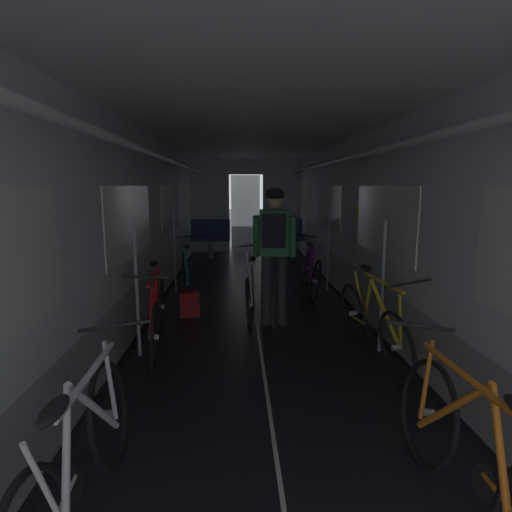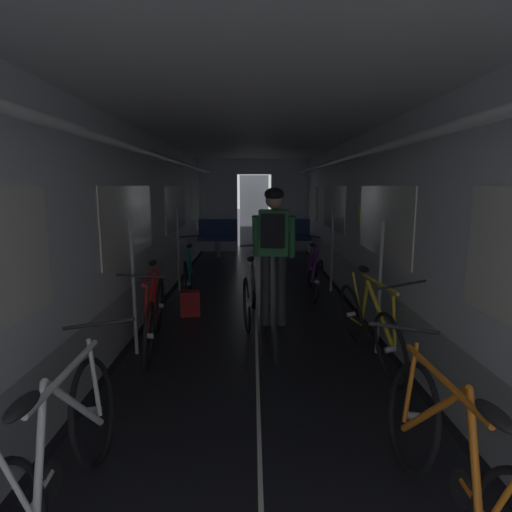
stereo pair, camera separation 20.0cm
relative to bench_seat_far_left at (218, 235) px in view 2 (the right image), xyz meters
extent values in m
plane|color=black|center=(0.90, -8.07, -0.57)|extent=(60.00, 60.00, 0.00)
cube|color=black|center=(-0.51, -4.82, -0.56)|extent=(0.08, 11.50, 0.01)
cube|color=black|center=(2.31, -4.82, -0.56)|extent=(0.08, 11.50, 0.01)
cube|color=beige|center=(0.90, -4.82, -0.56)|extent=(0.03, 11.27, 0.00)
cube|color=#9EA0A5|center=(-0.61, -4.82, -0.27)|extent=(0.12, 11.50, 0.60)
cube|color=silver|center=(-0.61, -4.82, 0.96)|extent=(0.12, 11.50, 1.85)
cube|color=white|center=(-0.54, -5.40, 0.78)|extent=(0.02, 1.90, 0.80)
cube|color=white|center=(-0.54, -2.52, 0.78)|extent=(0.02, 1.90, 0.80)
cube|color=white|center=(-0.54, 0.35, 0.78)|extent=(0.02, 1.90, 0.80)
cube|color=yellow|center=(-0.54, -5.23, 0.78)|extent=(0.01, 0.20, 0.28)
cylinder|color=white|center=(-0.27, -4.82, 1.53)|extent=(0.07, 11.04, 0.07)
cylinder|color=#B7BABF|center=(-0.37, -5.97, 0.13)|extent=(0.04, 0.04, 1.40)
cylinder|color=#B7BABF|center=(-0.37, -3.37, 0.13)|extent=(0.04, 0.04, 1.40)
cube|color=#9EA0A5|center=(2.41, -4.82, -0.27)|extent=(0.12, 11.50, 0.60)
cube|color=silver|center=(2.41, -4.82, 0.96)|extent=(0.12, 11.50, 1.85)
cube|color=white|center=(2.35, -5.40, 0.78)|extent=(0.02, 1.90, 0.80)
cube|color=white|center=(2.35, -2.52, 0.78)|extent=(0.02, 1.90, 0.80)
cube|color=white|center=(2.35, 0.35, 0.78)|extent=(0.02, 1.90, 0.80)
cube|color=yellow|center=(2.35, -4.36, 0.78)|extent=(0.01, 0.20, 0.28)
cylinder|color=white|center=(2.07, -4.82, 1.53)|extent=(0.07, 11.04, 0.07)
cylinder|color=#B7BABF|center=(2.17, -5.97, 0.13)|extent=(0.04, 0.04, 1.40)
cylinder|color=#B7BABF|center=(2.17, -3.37, 0.13)|extent=(0.04, 0.04, 1.40)
cube|color=silver|center=(-0.05, 0.99, 0.66)|extent=(1.00, 0.12, 2.45)
cube|color=silver|center=(1.85, 0.99, 0.66)|extent=(1.00, 0.12, 2.45)
cube|color=silver|center=(0.90, 0.99, 1.68)|extent=(0.90, 0.12, 0.40)
cube|color=#4C4F54|center=(0.90, 1.69, 0.46)|extent=(0.81, 0.04, 2.05)
cube|color=white|center=(0.90, -4.82, 1.94)|extent=(3.14, 11.62, 0.12)
cylinder|color=gray|center=(0.00, -0.07, -0.35)|extent=(0.12, 0.12, 0.44)
cube|color=#2D4784|center=(0.00, -0.07, -0.08)|extent=(0.96, 0.44, 0.10)
cube|color=#2D4784|center=(0.00, 0.12, 0.17)|extent=(0.96, 0.08, 0.40)
torus|color=gray|center=(-0.43, 0.15, 0.37)|extent=(0.14, 0.14, 0.02)
cylinder|color=gray|center=(1.80, -0.07, -0.35)|extent=(0.12, 0.12, 0.44)
cube|color=#2D4784|center=(1.80, -0.07, -0.08)|extent=(0.96, 0.44, 0.10)
cube|color=#2D4784|center=(1.80, 0.12, 0.17)|extent=(0.96, 0.08, 0.40)
torus|color=gray|center=(1.37, 0.15, 0.37)|extent=(0.14, 0.14, 0.02)
torus|color=black|center=(1.83, -4.09, -0.24)|extent=(0.18, 0.68, 0.67)
cylinder|color=#B2B2B7|center=(1.83, -4.09, -0.24)|extent=(0.10, 0.06, 0.06)
torus|color=black|center=(1.90, -3.07, -0.24)|extent=(0.18, 0.68, 0.67)
cylinder|color=#B2B2B7|center=(1.90, -3.07, -0.24)|extent=(0.10, 0.06, 0.06)
cylinder|color=purple|center=(1.84, -3.38, -0.02)|extent=(0.09, 0.54, 0.56)
cylinder|color=purple|center=(1.82, -3.79, -0.02)|extent=(0.13, 0.34, 0.55)
cylinder|color=purple|center=(1.79, -3.53, 0.24)|extent=(0.09, 0.82, 0.04)
cylinder|color=purple|center=(1.80, -4.01, 0.00)|extent=(0.09, 0.17, 0.49)
cylinder|color=purple|center=(1.85, -3.86, -0.26)|extent=(0.06, 0.45, 0.07)
cylinder|color=purple|center=(1.86, -3.10, 0.00)|extent=(0.11, 0.08, 0.49)
cylinder|color=black|center=(1.87, -3.64, -0.28)|extent=(0.05, 0.17, 0.17)
ellipsoid|color=black|center=(1.76, -3.96, 0.30)|extent=(0.11, 0.25, 0.07)
cylinder|color=black|center=(1.81, -3.07, 0.34)|extent=(0.44, 0.05, 0.09)
torus|color=black|center=(-0.10, -4.23, -0.23)|extent=(0.17, 0.68, 0.67)
cylinder|color=#B2B2B7|center=(-0.10, -4.23, -0.23)|extent=(0.10, 0.06, 0.06)
torus|color=black|center=(-0.22, -3.22, -0.23)|extent=(0.17, 0.68, 0.67)
cylinder|color=#B2B2B7|center=(-0.22, -3.22, -0.23)|extent=(0.10, 0.06, 0.06)
cylinder|color=teal|center=(-0.17, -3.53, -0.01)|extent=(0.06, 0.54, 0.56)
cylinder|color=teal|center=(-0.12, -3.93, -0.01)|extent=(0.12, 0.34, 0.55)
cylinder|color=teal|center=(-0.13, -3.68, 0.25)|extent=(0.13, 0.82, 0.04)
cylinder|color=teal|center=(-0.09, -4.16, 0.01)|extent=(0.05, 0.17, 0.49)
cylinder|color=teal|center=(-0.13, -4.00, -0.26)|extent=(0.08, 0.45, 0.07)
cylinder|color=teal|center=(-0.20, -3.24, 0.01)|extent=(0.08, 0.09, 0.49)
cylinder|color=black|center=(-0.16, -3.78, -0.28)|extent=(0.05, 0.17, 0.17)
ellipsoid|color=black|center=(-0.07, -4.10, 0.31)|extent=(0.12, 0.25, 0.07)
cylinder|color=black|center=(-0.18, -3.22, 0.35)|extent=(0.44, 0.08, 0.06)
torus|color=black|center=(-0.16, -7.68, -0.24)|extent=(0.13, 0.67, 0.67)
cylinder|color=#B2B2B7|center=(-0.16, -7.68, -0.24)|extent=(0.10, 0.05, 0.06)
cylinder|color=silver|center=(-0.12, -7.99, -0.02)|extent=(0.10, 0.54, 0.56)
cylinder|color=silver|center=(-0.12, -8.40, -0.02)|extent=(0.11, 0.34, 0.55)
cylinder|color=silver|center=(-0.09, -8.14, 0.25)|extent=(0.06, 0.82, 0.04)
cylinder|color=silver|center=(-0.11, -8.62, 0.01)|extent=(0.08, 0.16, 0.49)
cylinder|color=silver|center=(-0.14, -8.47, -0.26)|extent=(0.04, 0.45, 0.07)
cylinder|color=silver|center=(-0.13, -7.71, 0.01)|extent=(0.09, 0.09, 0.49)
cylinder|color=black|center=(-0.15, -8.25, -0.28)|extent=(0.04, 0.17, 0.17)
ellipsoid|color=black|center=(-0.07, -8.57, 0.31)|extent=(0.10, 0.24, 0.07)
cylinder|color=black|center=(-0.09, -7.68, 0.35)|extent=(0.44, 0.03, 0.08)
torus|color=black|center=(-0.26, -5.33, -0.23)|extent=(0.17, 0.68, 0.67)
cylinder|color=#B2B2B7|center=(-0.26, -5.33, -0.23)|extent=(0.10, 0.06, 0.06)
torus|color=black|center=(-0.14, -6.34, -0.23)|extent=(0.17, 0.68, 0.67)
cylinder|color=#B2B2B7|center=(-0.14, -6.34, -0.23)|extent=(0.10, 0.06, 0.06)
cylinder|color=red|center=(-0.19, -6.03, -0.01)|extent=(0.06, 0.54, 0.56)
cylinder|color=red|center=(-0.24, -5.63, -0.01)|extent=(0.12, 0.34, 0.55)
cylinder|color=red|center=(-0.23, -5.88, 0.25)|extent=(0.13, 0.82, 0.04)
cylinder|color=red|center=(-0.27, -5.40, 0.01)|extent=(0.05, 0.17, 0.49)
cylinder|color=red|center=(-0.23, -5.55, -0.26)|extent=(0.08, 0.45, 0.07)
cylinder|color=red|center=(-0.16, -6.32, 0.01)|extent=(0.08, 0.09, 0.49)
cylinder|color=black|center=(-0.20, -5.78, -0.28)|extent=(0.05, 0.17, 0.17)
ellipsoid|color=black|center=(-0.29, -5.46, 0.31)|extent=(0.12, 0.25, 0.07)
cylinder|color=black|center=(-0.19, -6.34, 0.35)|extent=(0.44, 0.08, 0.06)
torus|color=black|center=(1.96, -5.68, -0.24)|extent=(0.20, 0.68, 0.67)
cylinder|color=#B2B2B7|center=(1.96, -5.68, -0.24)|extent=(0.10, 0.06, 0.06)
torus|color=black|center=(2.07, -6.69, -0.24)|extent=(0.20, 0.68, 0.67)
cylinder|color=#B2B2B7|center=(2.07, -6.69, -0.24)|extent=(0.10, 0.06, 0.06)
cylinder|color=yellow|center=(2.07, -6.37, -0.02)|extent=(0.17, 0.53, 0.56)
cylinder|color=yellow|center=(2.02, -5.97, -0.02)|extent=(0.08, 0.35, 0.55)
cylinder|color=yellow|center=(2.09, -6.22, 0.24)|extent=(0.12, 0.82, 0.04)
cylinder|color=yellow|center=(2.00, -5.74, 0.00)|extent=(0.11, 0.16, 0.49)
cylinder|color=yellow|center=(1.98, -5.90, -0.26)|extent=(0.07, 0.45, 0.07)
cylinder|color=yellow|center=(2.10, -6.66, 0.00)|extent=(0.09, 0.10, 0.49)
cylinder|color=black|center=(2.00, -6.13, -0.28)|extent=(0.05, 0.17, 0.17)
ellipsoid|color=black|center=(2.05, -5.79, 0.30)|extent=(0.12, 0.25, 0.07)
cylinder|color=black|center=(2.15, -6.67, 0.34)|extent=(0.44, 0.07, 0.09)
torus|color=black|center=(1.85, -7.75, -0.24)|extent=(0.16, 0.67, 0.67)
cylinder|color=#B2B2B7|center=(1.85, -7.75, -0.24)|extent=(0.10, 0.05, 0.06)
cylinder|color=orange|center=(1.83, -8.07, -0.02)|extent=(0.14, 0.54, 0.56)
cylinder|color=orange|center=(1.84, -8.48, -0.02)|extent=(0.11, 0.34, 0.55)
cylinder|color=orange|center=(1.79, -8.23, 0.24)|extent=(0.06, 0.82, 0.04)
cylinder|color=orange|center=(1.84, -8.70, 0.00)|extent=(0.10, 0.16, 0.49)
cylinder|color=orange|center=(1.82, -7.78, 0.00)|extent=(0.10, 0.09, 0.49)
cylinder|color=black|center=(1.88, -8.32, -0.28)|extent=(0.04, 0.17, 0.17)
ellipsoid|color=black|center=(1.80, -8.66, 0.30)|extent=(0.10, 0.24, 0.07)
cylinder|color=black|center=(1.76, -7.77, 0.34)|extent=(0.44, 0.04, 0.09)
cylinder|color=#2D2D33|center=(1.02, -5.04, -0.12)|extent=(0.13, 0.13, 0.90)
cylinder|color=#2D2D33|center=(1.22, -5.07, -0.12)|extent=(0.13, 0.13, 0.90)
cube|color=#337F47|center=(1.12, -5.05, 0.61)|extent=(0.38, 0.26, 0.56)
cylinder|color=#337F47|center=(0.90, -5.01, 0.56)|extent=(0.11, 0.21, 0.53)
cylinder|color=#337F47|center=(1.34, -5.06, 0.56)|extent=(0.11, 0.21, 0.53)
sphere|color=tan|center=(1.12, -5.05, 1.01)|extent=(0.21, 0.21, 0.21)
ellipsoid|color=black|center=(1.12, -5.05, 1.08)|extent=(0.27, 0.31, 0.16)
cube|color=black|center=(1.10, -5.22, 0.65)|extent=(0.30, 0.19, 0.40)
torus|color=black|center=(0.79, -5.31, -0.23)|extent=(0.12, 0.67, 0.67)
cylinder|color=#B2B2B7|center=(0.79, -5.31, -0.23)|extent=(0.10, 0.06, 0.06)
torus|color=black|center=(0.85, -4.30, -0.23)|extent=(0.12, 0.67, 0.67)
cylinder|color=#B2B2B7|center=(0.85, -4.30, -0.23)|extent=(0.10, 0.06, 0.06)
cylinder|color=#ADAFB5|center=(0.85, -4.61, -0.01)|extent=(0.11, 0.54, 0.56)
cylinder|color=#ADAFB5|center=(0.83, -5.02, -0.01)|extent=(0.06, 0.34, 0.55)
cylinder|color=#ADAFB5|center=(0.86, -4.77, 0.25)|extent=(0.09, 0.82, 0.04)
cylinder|color=#ADAFB5|center=(0.81, -5.25, 0.01)|extent=(0.07, 0.16, 0.49)
cylinder|color=#ADAFB5|center=(0.80, -5.09, -0.26)|extent=(0.05, 0.45, 0.07)
cylinder|color=#ADAFB5|center=(0.87, -4.33, 0.01)|extent=(0.06, 0.09, 0.49)
cylinder|color=black|center=(0.82, -4.86, -0.28)|extent=(0.03, 0.17, 0.17)
ellipsoid|color=black|center=(0.84, -5.20, 0.31)|extent=(0.11, 0.25, 0.07)
cylinder|color=black|center=(0.89, -4.31, 0.35)|extent=(0.44, 0.05, 0.05)
cube|color=maroon|center=(0.00, -4.65, -0.40)|extent=(0.29, 0.24, 0.34)
camera|label=1|loc=(0.66, -10.11, 1.18)|focal=29.01mm
camera|label=2|loc=(0.86, -10.12, 1.18)|focal=29.01mm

